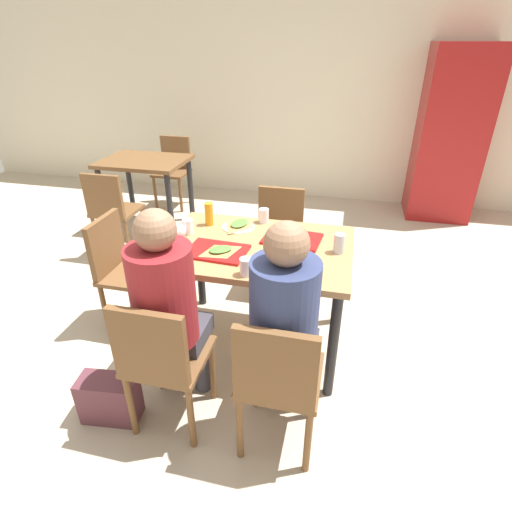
{
  "coord_description": "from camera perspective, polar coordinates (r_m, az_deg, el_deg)",
  "views": [
    {
      "loc": [
        0.52,
        -2.2,
        1.92
      ],
      "look_at": [
        0.0,
        0.0,
        0.7
      ],
      "focal_mm": 28.23,
      "sensor_mm": 36.0,
      "label": 1
    }
  ],
  "objects": [
    {
      "name": "ground_plane",
      "position": [
        2.97,
        0.0,
        -12.11
      ],
      "size": [
        10.0,
        10.0,
        0.02
      ],
      "primitive_type": "cube",
      "color": "#B7A893"
    },
    {
      "name": "chair_near_right",
      "position": [
        2.0,
        3.12,
        -16.92
      ],
      "size": [
        0.4,
        0.4,
        0.85
      ],
      "color": "brown",
      "rests_on": "ground_plane"
    },
    {
      "name": "chair_left_end",
      "position": [
        3.02,
        -18.47,
        -1.24
      ],
      "size": [
        0.4,
        0.4,
        0.85
      ],
      "color": "brown",
      "rests_on": "ground_plane"
    },
    {
      "name": "chair_far_side",
      "position": [
        3.37,
        3.19,
        3.43
      ],
      "size": [
        0.4,
        0.4,
        0.85
      ],
      "color": "brown",
      "rests_on": "ground_plane"
    },
    {
      "name": "person_in_red",
      "position": [
        2.09,
        -12.38,
        -6.41
      ],
      "size": [
        0.32,
        0.42,
        1.26
      ],
      "color": "#383842",
      "rests_on": "ground_plane"
    },
    {
      "name": "foil_bundle",
      "position": [
        2.65,
        -10.92,
        3.43
      ],
      "size": [
        0.1,
        0.1,
        0.1
      ],
      "primitive_type": "sphere",
      "color": "silver",
      "rests_on": "main_table"
    },
    {
      "name": "background_table",
      "position": [
        4.65,
        -15.4,
        11.44
      ],
      "size": [
        0.9,
        0.7,
        0.78
      ],
      "color": "brown",
      "rests_on": "ground_plane"
    },
    {
      "name": "pizza_slice_a",
      "position": [
        2.43,
        -5.05,
        0.83
      ],
      "size": [
        0.25,
        0.24,
        0.02
      ],
      "color": "#C68C47",
      "rests_on": "tray_red_near"
    },
    {
      "name": "back_wall",
      "position": [
        5.45,
        8.45,
        22.64
      ],
      "size": [
        10.0,
        0.1,
        2.8
      ],
      "primitive_type": "cube",
      "color": "beige",
      "rests_on": "ground_plane"
    },
    {
      "name": "plastic_cup_b",
      "position": [
        2.19,
        -1.43,
        -1.54
      ],
      "size": [
        0.07,
        0.07,
        0.1
      ],
      "primitive_type": "cylinder",
      "color": "white",
      "rests_on": "main_table"
    },
    {
      "name": "pizza_slice_b",
      "position": [
        2.58,
        4.71,
        2.62
      ],
      "size": [
        0.21,
        0.24,
        0.02
      ],
      "color": "#C68C47",
      "rests_on": "tray_red_far"
    },
    {
      "name": "soda_can",
      "position": [
        2.47,
        11.69,
        1.76
      ],
      "size": [
        0.07,
        0.07,
        0.12
      ],
      "primitive_type": "cylinder",
      "color": "#B7BCC6",
      "rests_on": "main_table"
    },
    {
      "name": "background_chair_near",
      "position": [
        4.1,
        -19.8,
        6.45
      ],
      "size": [
        0.4,
        0.4,
        0.85
      ],
      "color": "brown",
      "rests_on": "ground_plane"
    },
    {
      "name": "paper_plate_center",
      "position": [
        2.78,
        -2.5,
        4.13
      ],
      "size": [
        0.22,
        0.22,
        0.01
      ],
      "primitive_type": "cylinder",
      "color": "white",
      "rests_on": "main_table"
    },
    {
      "name": "paper_plate_near_edge",
      "position": [
        2.3,
        3.01,
        -1.41
      ],
      "size": [
        0.22,
        0.22,
        0.01
      ],
      "primitive_type": "cylinder",
      "color": "white",
      "rests_on": "main_table"
    },
    {
      "name": "drink_fridge",
      "position": [
        5.25,
        25.77,
        15.07
      ],
      "size": [
        0.7,
        0.6,
        1.9
      ],
      "primitive_type": "cube",
      "color": "maroon",
      "rests_on": "ground_plane"
    },
    {
      "name": "handbag",
      "position": [
        2.53,
        -20.02,
        -18.46
      ],
      "size": [
        0.34,
        0.2,
        0.28
      ],
      "primitive_type": "cube",
      "rotation": [
        0.0,
        0.0,
        0.12
      ],
      "color": "#592D38",
      "rests_on": "ground_plane"
    },
    {
      "name": "background_chair_far",
      "position": [
        5.32,
        -11.56,
        12.37
      ],
      "size": [
        0.4,
        0.4,
        0.85
      ],
      "color": "brown",
      "rests_on": "ground_plane"
    },
    {
      "name": "tray_red_near",
      "position": [
        2.45,
        -5.57,
        0.68
      ],
      "size": [
        0.37,
        0.28,
        0.02
      ],
      "primitive_type": "cube",
      "rotation": [
        0.0,
        0.0,
        -0.06
      ],
      "color": "#B21414",
      "rests_on": "main_table"
    },
    {
      "name": "pizza_slice_c",
      "position": [
        2.79,
        -2.34,
        4.57
      ],
      "size": [
        0.2,
        0.26,
        0.02
      ],
      "color": "#C68C47",
      "rests_on": "paper_plate_center"
    },
    {
      "name": "condiment_bottle",
      "position": [
        2.81,
        -6.67,
        5.93
      ],
      "size": [
        0.06,
        0.06,
        0.16
      ],
      "primitive_type": "cylinder",
      "color": "orange",
      "rests_on": "main_table"
    },
    {
      "name": "tray_red_far",
      "position": [
        2.61,
        5.14,
        2.45
      ],
      "size": [
        0.39,
        0.3,
        0.02
      ],
      "primitive_type": "cube",
      "rotation": [
        0.0,
        0.0,
        -0.11
      ],
      "color": "#B21414",
      "rests_on": "main_table"
    },
    {
      "name": "plastic_cup_a",
      "position": [
        2.84,
        1.11,
        5.73
      ],
      "size": [
        0.07,
        0.07,
        0.1
      ],
      "primitive_type": "cylinder",
      "color": "white",
      "rests_on": "main_table"
    },
    {
      "name": "pizza_slice_d",
      "position": [
        2.29,
        3.57,
        -1.09
      ],
      "size": [
        0.25,
        0.26,
        0.02
      ],
      "color": "tan",
      "rests_on": "paper_plate_near_edge"
    },
    {
      "name": "main_table",
      "position": [
        2.58,
        0.0,
        -0.44
      ],
      "size": [
        1.2,
        0.85,
        0.78
      ],
      "color": "#9E7247",
      "rests_on": "ground_plane"
    },
    {
      "name": "plastic_cup_c",
      "position": [
        2.7,
        -9.63,
        4.12
      ],
      "size": [
        0.07,
        0.07,
        0.1
      ],
      "primitive_type": "cylinder",
      "color": "white",
      "rests_on": "main_table"
    },
    {
      "name": "person_in_brown_jacket",
      "position": [
        1.94,
        4.09,
        -8.89
      ],
      "size": [
        0.32,
        0.42,
        1.26
      ],
      "color": "#383842",
      "rests_on": "ground_plane"
    },
    {
      "name": "chair_near_left",
      "position": [
        2.15,
        -13.26,
        -13.88
      ],
      "size": [
        0.4,
        0.4,
        0.85
      ],
      "color": "brown",
      "rests_on": "ground_plane"
    }
  ]
}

